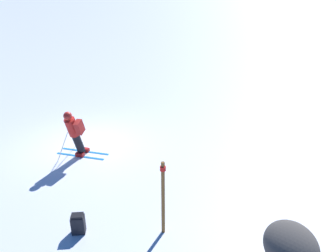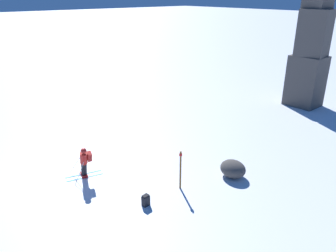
% 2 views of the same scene
% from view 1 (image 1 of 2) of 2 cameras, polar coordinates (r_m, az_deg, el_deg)
% --- Properties ---
extents(ground_plane, '(300.00, 300.00, 0.00)m').
position_cam_1_polar(ground_plane, '(12.11, -13.83, -3.13)').
color(ground_plane, white).
extents(skier, '(1.53, 1.78, 1.79)m').
position_cam_1_polar(skier, '(10.79, -15.92, -1.00)').
color(skier, '#1E7AC6').
rests_on(skier, ground).
extents(spare_backpack, '(0.25, 0.32, 0.50)m').
position_cam_1_polar(spare_backpack, '(8.08, -15.38, -16.09)').
color(spare_backpack, black).
rests_on(spare_backpack, ground).
extents(exposed_boulder_0, '(1.27, 1.08, 0.83)m').
position_cam_1_polar(exposed_boulder_0, '(7.48, 20.59, -18.93)').
color(exposed_boulder_0, '#4C4742').
rests_on(exposed_boulder_0, ground).
extents(trail_marker, '(0.13, 0.13, 1.85)m').
position_cam_1_polar(trail_marker, '(7.35, -0.87, -11.96)').
color(trail_marker, brown).
rests_on(trail_marker, ground).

